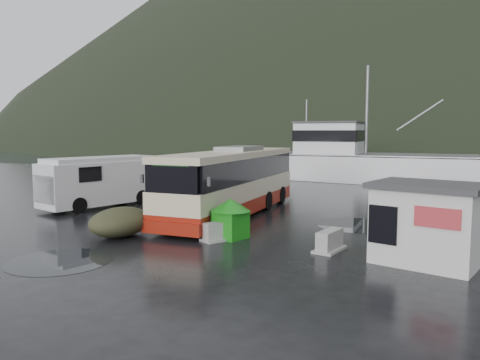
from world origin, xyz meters
The scene contains 13 objects.
ground centered at (0.00, 0.00, 0.00)m, with size 160.00×160.00×0.00m, color black.
harbor_water centered at (0.00, 110.00, 0.00)m, with size 300.00×180.00×0.02m, color black.
quay_edge centered at (0.00, 20.00, 0.00)m, with size 160.00×0.60×1.50m, color #999993.
coach_bus centered at (1.73, 3.70, 0.00)m, with size 3.01×12.02×3.40m, color beige, non-canonical shape.
white_van centered at (-5.71, 1.98, 0.00)m, with size 2.27×6.60×2.76m, color silver, non-canonical shape.
waste_bin_left centered at (4.49, -0.74, 0.00)m, with size 1.11×1.11×1.56m, color #177D16, non-canonical shape.
waste_bin_right centered at (2.85, 0.34, 0.00)m, with size 0.93×0.93×1.28m, color #177D16, non-canonical shape.
dome_tent centered at (0.55, -2.67, 0.00)m, with size 2.07×2.90×1.14m, color #33341F, non-canonical shape.
ticket_kiosk centered at (11.58, -0.43, 0.00)m, with size 3.26×2.47×2.55m, color silver, non-canonical shape.
jersey_barrier_a centered at (4.30, -1.21, 0.00)m, with size 0.71×1.41×0.71m, color #999993, non-canonical shape.
jersey_barrier_b centered at (8.45, -0.55, 0.00)m, with size 0.72×1.45×0.72m, color #999993, non-canonical shape.
fishing_trawler centered at (5.06, 26.36, 0.00)m, with size 28.61×6.25×11.44m, color silver, non-canonical shape.
puddles centered at (2.39, -2.37, 0.01)m, with size 16.88×15.24×0.01m.
Camera 1 is at (14.11, -15.70, 4.12)m, focal length 35.00 mm.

